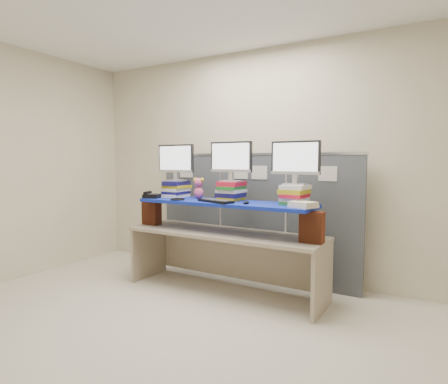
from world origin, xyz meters
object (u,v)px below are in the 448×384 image
Objects in this scene: desk at (224,244)px; keyboard at (216,201)px; monitor_center at (231,159)px; monitor_right at (295,160)px; desk_phone at (151,196)px; monitor_left at (176,160)px; blue_board at (224,203)px.

desk is 0.50m from keyboard.
monitor_center is 1.00× the size of monitor_right.
monitor_right is at bearing 8.92° from desk.
keyboard is 2.07× the size of desk_phone.
monitor_center reaches higher than monitor_left.
monitor_center is (0.02, 0.12, 0.47)m from blue_board.
desk_phone is at bearing -171.91° from blue_board.
monitor_left is at bearing 179.09° from keyboard.
desk_phone reaches higher than desk.
monitor_center is (0.02, 0.12, 0.92)m from desk.
desk is at bearing -171.08° from monitor_right.
keyboard is (-0.05, -0.24, -0.44)m from monitor_center.
monitor_right reaches higher than blue_board.
monitor_left is 0.51m from desk_phone.
blue_board is 4.34× the size of keyboard.
desk_phone is (-0.92, -0.11, 0.50)m from desk.
desk is at bearing -9.05° from monitor_left.
desk is at bearing -11.32° from desk_phone.
monitor_center is at bearing 0.00° from monitor_left.
desk_phone is (-0.92, -0.11, 0.05)m from blue_board.
monitor_right is (0.76, 0.10, 0.91)m from desk.
monitor_left is at bearing 170.95° from blue_board.
desk is 1.19m from monitor_right.
desk_phone reaches higher than keyboard.
desk is 4.86× the size of keyboard.
monitor_left reaches higher than blue_board.
keyboard is at bearing -162.74° from monitor_right.
monitor_left is 1.50m from monitor_right.
blue_board is 3.94× the size of monitor_right.
monitor_center is 1.10× the size of keyboard.
monitor_left is at bearing 170.95° from desk.
monitor_center is 2.28× the size of desk_phone.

